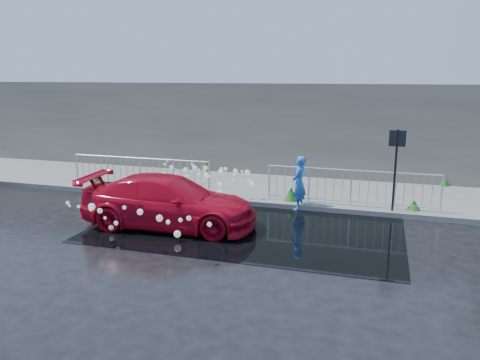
% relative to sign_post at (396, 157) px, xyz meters
% --- Properties ---
extents(ground, '(90.00, 90.00, 0.00)m').
position_rel_sign_post_xyz_m(ground, '(-4.20, -3.10, -1.72)').
color(ground, black).
rests_on(ground, ground).
extents(pavement, '(30.00, 4.00, 0.15)m').
position_rel_sign_post_xyz_m(pavement, '(-4.20, 1.90, -1.65)').
color(pavement, '#61615C').
rests_on(pavement, ground).
extents(curb, '(30.00, 0.25, 0.16)m').
position_rel_sign_post_xyz_m(curb, '(-4.20, -0.10, -1.64)').
color(curb, '#61615C').
rests_on(curb, ground).
extents(retaining_wall, '(30.00, 0.60, 3.50)m').
position_rel_sign_post_xyz_m(retaining_wall, '(-4.20, 4.10, 0.18)').
color(retaining_wall, '#5F5B50').
rests_on(retaining_wall, pavement).
extents(puddle, '(8.00, 5.00, 0.01)m').
position_rel_sign_post_xyz_m(puddle, '(-3.70, -2.10, -1.72)').
color(puddle, black).
rests_on(puddle, ground).
extents(sign_post, '(0.45, 0.06, 2.50)m').
position_rel_sign_post_xyz_m(sign_post, '(0.00, 0.00, 0.00)').
color(sign_post, black).
rests_on(sign_post, ground).
extents(railing_left, '(5.05, 0.05, 1.10)m').
position_rel_sign_post_xyz_m(railing_left, '(-8.20, 0.25, -0.99)').
color(railing_left, silver).
rests_on(railing_left, pavement).
extents(railing_right, '(5.05, 0.05, 1.10)m').
position_rel_sign_post_xyz_m(railing_right, '(-1.20, 0.25, -0.99)').
color(railing_right, silver).
rests_on(railing_right, pavement).
extents(weeds, '(12.17, 3.93, 0.42)m').
position_rel_sign_post_xyz_m(weeds, '(-4.68, 1.40, -1.39)').
color(weeds, '#1C5216').
rests_on(weeds, pavement).
extents(water_spray, '(3.63, 5.52, 1.04)m').
position_rel_sign_post_xyz_m(water_spray, '(-5.66, -1.64, -0.99)').
color(water_spray, white).
rests_on(water_spray, ground).
extents(red_car, '(4.79, 2.17, 1.36)m').
position_rel_sign_post_xyz_m(red_car, '(-5.73, -2.70, -1.04)').
color(red_car, '#B9071E').
rests_on(red_car, ground).
extents(person, '(0.47, 0.64, 1.63)m').
position_rel_sign_post_xyz_m(person, '(-2.70, -0.10, -0.91)').
color(person, blue).
rests_on(person, ground).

